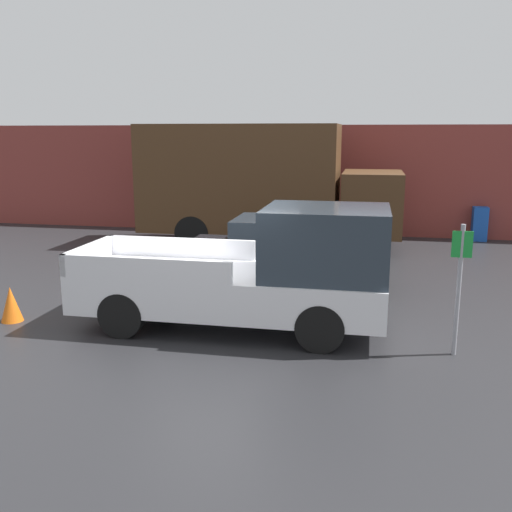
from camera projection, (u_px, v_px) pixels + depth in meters
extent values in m
plane|color=#232326|center=(221.00, 329.00, 10.02)|extent=(60.00, 60.00, 0.00)
cube|color=brown|center=(296.00, 180.00, 19.25)|extent=(28.00, 0.15, 3.62)
cube|color=silver|center=(230.00, 290.00, 9.97)|extent=(5.35, 1.90, 0.68)
cube|color=#28333D|center=(326.00, 242.00, 9.46)|extent=(2.03, 1.79, 1.15)
cube|color=silver|center=(180.00, 248.00, 10.95)|extent=(2.94, 0.10, 0.37)
cube|color=silver|center=(144.00, 269.00, 9.22)|extent=(2.94, 0.10, 0.37)
cube|color=silver|center=(90.00, 254.00, 10.36)|extent=(0.10, 1.90, 0.37)
cylinder|color=black|center=(328.00, 298.00, 10.51)|extent=(0.78, 0.26, 0.78)
cylinder|color=black|center=(320.00, 328.00, 8.91)|extent=(0.78, 0.26, 0.78)
cylinder|color=black|center=(158.00, 289.00, 11.15)|extent=(0.78, 0.26, 0.78)
cylinder|color=black|center=(122.00, 315.00, 9.55)|extent=(0.78, 0.26, 0.78)
cube|color=black|center=(284.00, 258.00, 12.82)|extent=(4.45, 1.85, 0.62)
cube|color=#28333D|center=(290.00, 232.00, 12.66)|extent=(2.45, 1.63, 0.59)
cylinder|color=black|center=(347.00, 264.00, 13.40)|extent=(0.70, 0.22, 0.70)
cylinder|color=black|center=(343.00, 282.00, 11.81)|extent=(0.70, 0.22, 0.70)
cylinder|color=black|center=(233.00, 259.00, 13.93)|extent=(0.70, 0.22, 0.70)
cylinder|color=black|center=(215.00, 275.00, 12.34)|extent=(0.70, 0.22, 0.70)
cube|color=#472D19|center=(372.00, 203.00, 16.50)|extent=(1.68, 2.43, 1.79)
cube|color=#472D19|center=(241.00, 178.00, 17.11)|extent=(5.80, 2.56, 3.13)
cylinder|color=black|center=(361.00, 226.00, 17.84)|extent=(1.02, 0.30, 1.02)
cylinder|color=black|center=(359.00, 239.00, 15.65)|extent=(1.02, 0.30, 1.02)
cylinder|color=black|center=(214.00, 221.00, 18.76)|extent=(1.02, 0.30, 1.02)
cylinder|color=black|center=(193.00, 233.00, 16.57)|extent=(1.02, 0.30, 1.02)
cylinder|color=gray|center=(458.00, 291.00, 8.65)|extent=(0.07, 0.07, 2.05)
cube|color=#198C33|center=(462.00, 244.00, 8.48)|extent=(0.30, 0.02, 0.40)
cube|color=#194CB2|center=(480.00, 224.00, 18.07)|extent=(0.45, 0.40, 1.08)
cone|color=orange|center=(11.00, 304.00, 10.37)|extent=(0.39, 0.39, 0.65)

